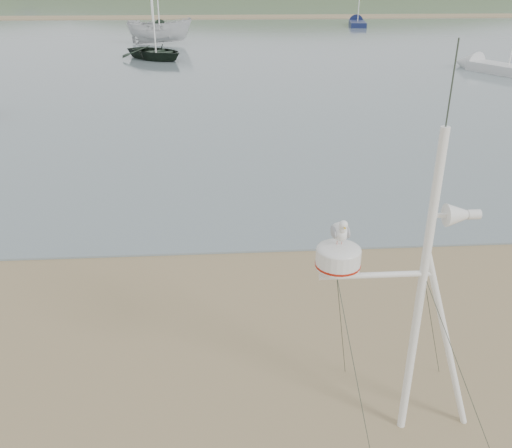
{
  "coord_description": "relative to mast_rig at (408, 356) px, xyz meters",
  "views": [
    {
      "loc": [
        1.2,
        -5.89,
        5.25
      ],
      "look_at": [
        1.68,
        1.0,
        2.05
      ],
      "focal_mm": 38.0,
      "sensor_mm": 36.0,
      "label": 1
    }
  ],
  "objects": [
    {
      "name": "mast_rig",
      "position": [
        0.0,
        0.0,
        0.0
      ],
      "size": [
        2.1,
        2.24,
        4.73
      ],
      "color": "white",
      "rests_on": "ground"
    },
    {
      "name": "hill_ridge",
      "position": [
        15.16,
        235.88,
        -20.84
      ],
      "size": [
        620.0,
        180.0,
        80.0
      ],
      "color": "#293B18",
      "rests_on": "ground"
    },
    {
      "name": "sailboat_dark_mid",
      "position": [
        -8.1,
        54.38,
        -0.84
      ],
      "size": [
        2.91,
        5.76,
        5.62
      ],
      "color": "black",
      "rests_on": "ground"
    },
    {
      "name": "ground",
      "position": [
        -3.35,
        0.88,
        -1.14
      ],
      "size": [
        560.0,
        560.0,
        0.0
      ],
      "primitive_type": "plane",
      "color": "olive",
      "rests_on": "ground"
    },
    {
      "name": "boat_dark",
      "position": [
        -6.19,
        32.74,
        1.21
      ],
      "size": [
        3.02,
        3.0,
        4.62
      ],
      "primitive_type": "imported",
      "rotation": [
        0.0,
        0.0,
        0.78
      ],
      "color": "black",
      "rests_on": "water"
    },
    {
      "name": "sailboat_blue_far",
      "position": [
        13.49,
        58.25,
        -0.84
      ],
      "size": [
        2.73,
        6.83,
        6.62
      ],
      "color": "#121A3F",
      "rests_on": "ground"
    },
    {
      "name": "boat_white",
      "position": [
        -6.67,
        41.35,
        1.51
      ],
      "size": [
        2.16,
        2.11,
        5.23
      ],
      "primitive_type": "imported",
      "rotation": [
        0.0,
        0.0,
        1.5
      ],
      "color": "silver",
      "rests_on": "water"
    },
    {
      "name": "sandbar",
      "position": [
        -3.35,
        70.88,
        -1.07
      ],
      "size": [
        560.0,
        7.0,
        0.07
      ],
      "primitive_type": "cube",
      "color": "olive",
      "rests_on": "water"
    },
    {
      "name": "sailboat_white_near",
      "position": [
        13.65,
        26.83,
        -0.84
      ],
      "size": [
        4.0,
        6.22,
        6.17
      ],
      "color": "silver",
      "rests_on": "ground"
    }
  ]
}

